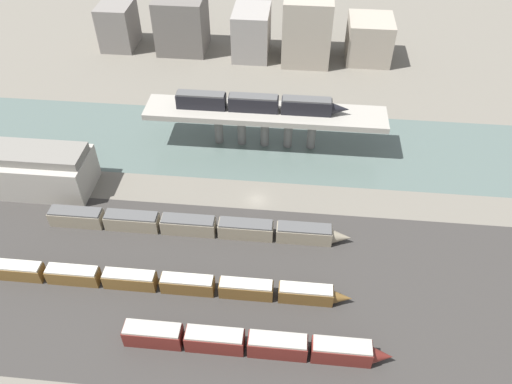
{
  "coord_description": "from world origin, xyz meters",
  "views": [
    {
      "loc": [
        7.64,
        -79.63,
        76.03
      ],
      "look_at": [
        0.0,
        -1.74,
        3.97
      ],
      "focal_mm": 35.0,
      "sensor_mm": 36.0,
      "label": 1
    }
  ],
  "objects_px": {
    "train_yard_near": "(253,343)",
    "train_yard_far": "(195,226)",
    "train_yard_mid": "(165,282)",
    "warehouse_building": "(32,169)",
    "train_on_bridge": "(259,103)"
  },
  "relations": [
    {
      "from": "train_on_bridge",
      "to": "train_yard_mid",
      "type": "height_order",
      "value": "train_on_bridge"
    },
    {
      "from": "train_yard_mid",
      "to": "train_on_bridge",
      "type": "bearing_deg",
      "value": 74.07
    },
    {
      "from": "train_yard_near",
      "to": "train_yard_far",
      "type": "distance_m",
      "value": 29.42
    },
    {
      "from": "train_on_bridge",
      "to": "train_yard_far",
      "type": "height_order",
      "value": "train_on_bridge"
    },
    {
      "from": "train_yard_near",
      "to": "train_yard_mid",
      "type": "xyz_separation_m",
      "value": [
        -17.43,
        10.97,
        -0.25
      ]
    },
    {
      "from": "train_on_bridge",
      "to": "train_yard_mid",
      "type": "relative_size",
      "value": 0.61
    },
    {
      "from": "train_yard_mid",
      "to": "warehouse_building",
      "type": "xyz_separation_m",
      "value": [
        -35.54,
        25.15,
        3.26
      ]
    },
    {
      "from": "train_yard_mid",
      "to": "warehouse_building",
      "type": "height_order",
      "value": "warehouse_building"
    },
    {
      "from": "train_yard_near",
      "to": "train_yard_mid",
      "type": "bearing_deg",
      "value": 147.82
    },
    {
      "from": "train_yard_near",
      "to": "warehouse_building",
      "type": "bearing_deg",
      "value": 145.71
    },
    {
      "from": "train_yard_far",
      "to": "warehouse_building",
      "type": "distance_m",
      "value": 40.0
    },
    {
      "from": "train_yard_mid",
      "to": "warehouse_building",
      "type": "bearing_deg",
      "value": 144.72
    },
    {
      "from": "warehouse_building",
      "to": "train_on_bridge",
      "type": "bearing_deg",
      "value": 23.12
    },
    {
      "from": "train_yard_mid",
      "to": "train_yard_near",
      "type": "bearing_deg",
      "value": -32.18
    },
    {
      "from": "train_on_bridge",
      "to": "train_yard_mid",
      "type": "distance_m",
      "value": 48.81
    }
  ]
}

